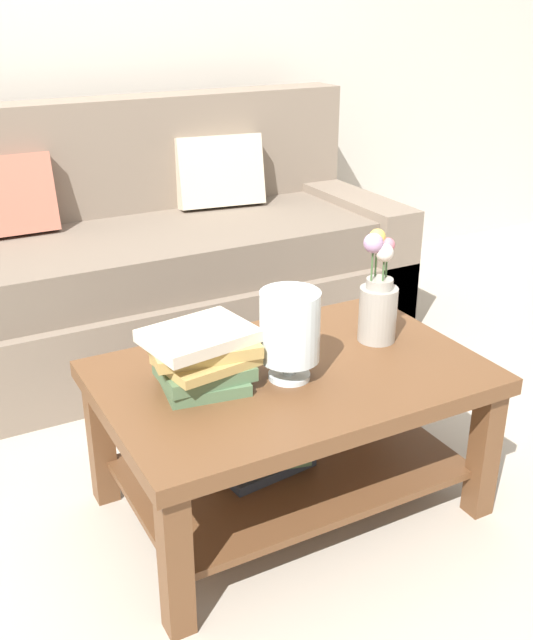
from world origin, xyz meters
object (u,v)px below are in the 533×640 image
(coffee_table, at_px, (289,411))
(glass_hurricane_vase, at_px, (290,329))
(flower_pitcher, at_px, (378,300))
(couch, at_px, (141,269))
(book_stack_main, at_px, (203,358))

(coffee_table, xyz_separation_m, glass_hurricane_vase, (-0.02, -0.04, 0.29))
(flower_pitcher, bearing_deg, glass_hurricane_vase, -166.00)
(couch, relative_size, glass_hurricane_vase, 8.69)
(couch, xyz_separation_m, book_stack_main, (-0.27, -1.30, 0.20))
(couch, bearing_deg, glass_hurricane_vase, -91.45)
(couch, height_order, book_stack_main, couch)
(couch, relative_size, book_stack_main, 7.11)
(book_stack_main, relative_size, flower_pitcher, 0.90)
(flower_pitcher, bearing_deg, book_stack_main, -177.98)
(book_stack_main, relative_size, glass_hurricane_vase, 1.22)
(flower_pitcher, bearing_deg, coffee_table, -171.72)
(couch, relative_size, coffee_table, 2.06)
(couch, distance_m, glass_hurricane_vase, 1.39)
(coffee_table, bearing_deg, glass_hurricane_vase, -120.73)
(coffee_table, height_order, glass_hurricane_vase, glass_hurricane_vase)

